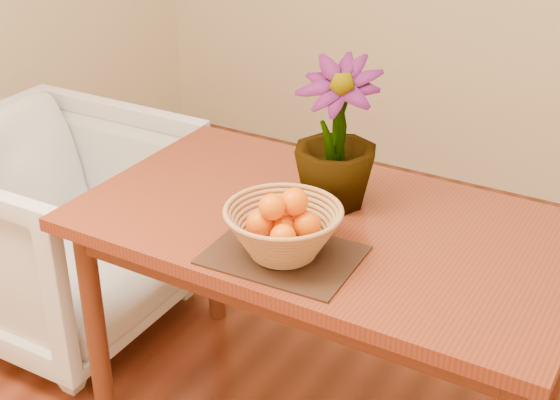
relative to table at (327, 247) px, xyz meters
The scene contains 6 objects.
table is the anchor object (origin of this frame).
placemat 0.25m from the table, 92.58° to the right, with size 0.38×0.28×0.01m, color #321A12.
wicker_basket 0.28m from the table, 92.58° to the right, with size 0.30×0.30×0.12m.
orange_pile 0.30m from the table, 92.48° to the right, with size 0.17×0.17×0.13m.
potted_plant 0.32m from the table, 107.42° to the left, with size 0.24×0.24×0.43m, color #183F12.
armchair 1.14m from the table, behind, with size 0.83×0.78×0.85m, color gray.
Camera 1 is at (0.84, -1.40, 1.80)m, focal length 50.00 mm.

